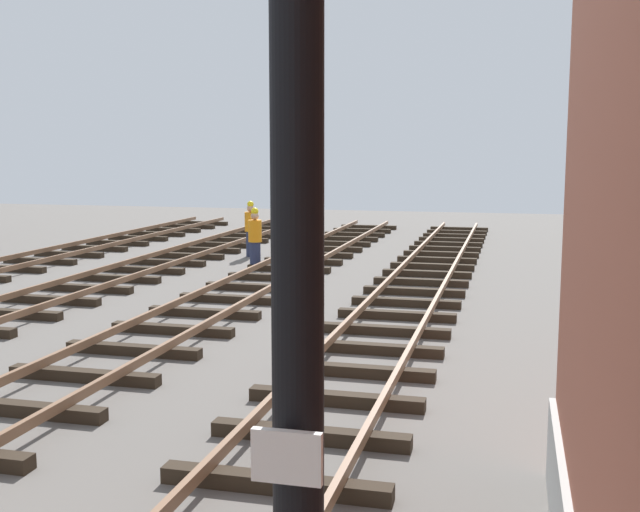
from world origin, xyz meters
TOP-DOWN VIEW (x-y plane):
  - signal_mast at (2.42, 0.10)m, footprint 0.36×0.40m
  - track_worker_foreground at (-4.32, 19.34)m, footprint 0.40×0.40m
  - track_worker_distant at (-5.43, 22.15)m, footprint 0.40×0.40m

SIDE VIEW (x-z plane):
  - track_worker_foreground at x=-4.32m, z-range -0.01..1.86m
  - track_worker_distant at x=-5.43m, z-range -0.01..1.86m
  - signal_mast at x=2.42m, z-range 0.71..6.45m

